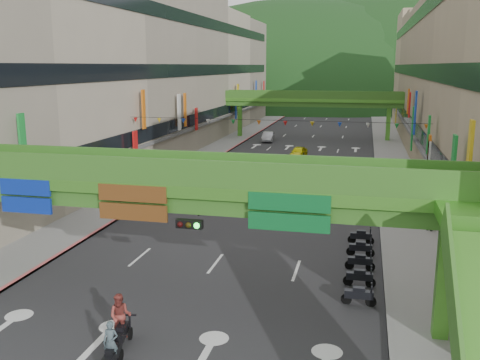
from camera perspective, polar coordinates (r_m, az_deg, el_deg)
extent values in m
cube|color=#28282B|center=(66.23, 6.32, 2.71)|extent=(18.00, 140.00, 0.02)
cube|color=gray|center=(68.37, -2.88, 3.12)|extent=(4.00, 140.00, 0.15)
cube|color=gray|center=(65.85, 15.87, 2.32)|extent=(4.00, 140.00, 0.15)
cube|color=#CC5959|center=(67.87, -1.33, 3.07)|extent=(0.20, 140.00, 0.18)
cube|color=gray|center=(65.78, 14.22, 2.41)|extent=(0.20, 140.00, 0.18)
cube|color=#9E937F|center=(70.18, -9.37, 10.94)|extent=(12.00, 95.00, 19.00)
cube|color=black|center=(68.41, -4.49, 6.58)|extent=(0.08, 90.25, 1.40)
cube|color=black|center=(68.10, -4.58, 11.61)|extent=(0.08, 90.25, 1.40)
cube|color=black|center=(68.32, -4.67, 16.65)|extent=(0.08, 90.25, 1.40)
cube|color=gray|center=(65.89, 23.42, 10.05)|extent=(12.00, 95.00, 19.00)
cube|color=black|center=(65.44, 17.79, 5.79)|extent=(0.08, 90.25, 1.40)
cube|color=black|center=(65.11, 18.14, 11.04)|extent=(0.08, 90.25, 1.40)
cube|color=black|center=(65.34, 18.50, 16.30)|extent=(0.08, 90.25, 1.40)
cube|color=#4C9E2D|center=(22.82, -6.87, -0.63)|extent=(28.00, 2.20, 0.50)
cube|color=#387223|center=(22.96, -6.84, -2.09)|extent=(28.00, 1.76, 0.70)
cube|color=#4C9E2D|center=(22.75, 20.89, -10.27)|extent=(0.60, 0.60, 4.80)
cube|color=#387223|center=(21.70, -7.86, 0.84)|extent=(28.00, 0.12, 1.10)
cube|color=#387223|center=(23.62, -6.07, 1.80)|extent=(28.00, 0.12, 1.10)
cube|color=navy|center=(25.01, -21.86, -1.72)|extent=(2.40, 0.12, 1.50)
cube|color=#593314|center=(22.55, -11.36, -2.51)|extent=(3.00, 0.12, 1.50)
cube|color=#0C5926|center=(20.77, 5.24, -3.59)|extent=(3.20, 0.12, 1.50)
cube|color=black|center=(21.69, -5.41, -4.69)|extent=(1.10, 0.28, 0.35)
cube|color=#4C9E2D|center=(80.42, 7.73, 8.44)|extent=(28.00, 2.20, 0.50)
cube|color=#387223|center=(80.46, 7.72, 8.01)|extent=(28.00, 1.76, 0.70)
cube|color=#4C9E2D|center=(82.48, -0.01, 6.30)|extent=(0.60, 0.60, 4.80)
cube|color=#4C9E2D|center=(80.40, 15.52, 5.71)|extent=(0.60, 0.60, 4.80)
cube|color=#387223|center=(79.34, 7.67, 8.97)|extent=(28.00, 0.12, 1.10)
cube|color=#387223|center=(81.41, 7.82, 9.05)|extent=(28.00, 0.12, 1.10)
ellipsoid|color=#1C4419|center=(176.69, 5.82, 8.56)|extent=(168.00, 140.00, 112.00)
ellipsoid|color=#1C4419|center=(195.96, 18.41, 8.36)|extent=(208.00, 176.00, 128.00)
cylinder|color=black|center=(45.78, 3.44, 6.39)|extent=(26.00, 0.03, 0.03)
cone|color=red|center=(49.46, -11.07, 6.32)|extent=(0.36, 0.36, 0.40)
cone|color=gold|center=(48.58, -8.61, 6.31)|extent=(0.36, 0.36, 0.40)
cone|color=#193FB2|center=(47.79, -6.06, 6.28)|extent=(0.36, 0.36, 0.40)
cone|color=silver|center=(47.09, -3.43, 6.24)|extent=(0.36, 0.36, 0.40)
cone|color=#198C33|center=(46.50, -0.73, 6.19)|extent=(0.36, 0.36, 0.40)
cone|color=orange|center=(46.01, 2.04, 6.12)|extent=(0.36, 0.36, 0.40)
cone|color=red|center=(45.62, 4.85, 6.03)|extent=(0.36, 0.36, 0.40)
cone|color=gold|center=(45.35, 7.71, 5.93)|extent=(0.36, 0.36, 0.40)
cone|color=#193FB2|center=(45.20, 10.59, 5.81)|extent=(0.36, 0.36, 0.40)
cone|color=silver|center=(45.15, 13.48, 5.68)|extent=(0.36, 0.36, 0.40)
cone|color=#198C33|center=(45.22, 16.38, 5.53)|extent=(0.36, 0.36, 0.40)
cone|color=orange|center=(45.41, 19.25, 5.37)|extent=(0.36, 0.36, 0.40)
cube|color=black|center=(20.69, -13.55, -17.79)|extent=(0.51, 1.33, 0.35)
cube|color=black|center=(20.57, -13.58, -17.18)|extent=(0.37, 0.58, 0.18)
cube|color=black|center=(20.85, -12.75, -15.93)|extent=(0.55, 0.13, 0.06)
cylinder|color=black|center=(21.24, -12.65, -17.84)|extent=(0.16, 0.51, 0.50)
imported|color=#3D4C52|center=(20.42, -13.63, -16.42)|extent=(0.59, 0.43, 1.52)
cube|color=black|center=(22.16, -12.55, -15.61)|extent=(0.63, 1.35, 0.35)
cube|color=black|center=(22.04, -12.58, -15.03)|extent=(0.42, 0.60, 0.18)
cube|color=black|center=(22.32, -11.71, -13.92)|extent=(0.55, 0.18, 0.06)
cylinder|color=black|center=(22.67, -11.62, -15.74)|extent=(0.21, 0.51, 0.50)
cylinder|color=black|center=(21.93, -13.45, -16.86)|extent=(0.21, 0.51, 0.50)
imported|color=brown|center=(21.85, -12.64, -13.98)|extent=(1.01, 0.86, 1.80)
cube|color=gray|center=(43.97, -2.47, -1.31)|extent=(0.48, 1.33, 0.35)
cube|color=gray|center=(43.91, -2.47, -1.00)|extent=(0.36, 0.58, 0.18)
cube|color=gray|center=(44.35, -2.22, -0.53)|extent=(0.55, 0.12, 0.06)
cylinder|color=black|center=(44.53, -2.21, -1.53)|extent=(0.15, 0.51, 0.50)
cylinder|color=black|center=(43.54, -2.73, -1.86)|extent=(0.15, 0.51, 0.50)
imported|color=#232C37|center=(43.84, -2.48, -0.58)|extent=(0.94, 0.47, 1.55)
cube|color=maroon|center=(41.94, -2.73, -1.98)|extent=(0.64, 1.35, 0.35)
cube|color=maroon|center=(41.88, -2.73, -1.64)|extent=(0.42, 0.60, 0.18)
cube|color=maroon|center=(42.36, -2.71, -1.14)|extent=(0.55, 0.19, 0.06)
cylinder|color=black|center=(42.55, -2.70, -2.19)|extent=(0.21, 0.51, 0.50)
cylinder|color=black|center=(41.49, -2.76, -2.56)|extent=(0.21, 0.51, 0.50)
imported|color=#3D3C42|center=(41.81, -2.74, -1.23)|extent=(0.84, 0.65, 1.53)
cube|color=black|center=(25.47, 12.56, -11.80)|extent=(1.31, 0.39, 0.35)
cube|color=black|center=(25.37, 12.58, -11.29)|extent=(0.56, 0.32, 0.18)
cube|color=black|center=(25.27, 13.88, -10.84)|extent=(0.08, 0.55, 0.06)
cylinder|color=black|center=(25.59, 13.78, -12.49)|extent=(0.50, 0.12, 0.50)
cylinder|color=black|center=(25.61, 11.27, -12.34)|extent=(0.50, 0.12, 0.50)
cube|color=black|center=(27.50, 12.63, -9.97)|extent=(1.31, 0.39, 0.35)
cube|color=black|center=(27.41, 12.65, -9.48)|extent=(0.56, 0.32, 0.18)
cube|color=black|center=(27.31, 13.84, -9.06)|extent=(0.08, 0.55, 0.06)
cylinder|color=black|center=(27.61, 13.76, -10.61)|extent=(0.50, 0.12, 0.50)
cylinder|color=black|center=(27.63, 11.44, -10.47)|extent=(0.50, 0.12, 0.50)
cube|color=black|center=(29.56, 12.69, -8.39)|extent=(1.31, 0.39, 0.35)
cube|color=black|center=(29.47, 12.71, -7.93)|extent=(0.56, 0.32, 0.18)
cube|color=black|center=(29.38, 13.81, -7.53)|extent=(0.08, 0.55, 0.06)
cylinder|color=black|center=(29.65, 13.73, -8.99)|extent=(0.50, 0.12, 0.50)
cylinder|color=black|center=(29.68, 11.59, -8.87)|extent=(0.50, 0.12, 0.50)
cube|color=black|center=(31.63, 12.74, -7.01)|extent=(1.31, 0.39, 0.35)
cube|color=black|center=(31.55, 12.76, -6.58)|extent=(0.56, 0.32, 0.18)
cube|color=black|center=(31.46, 13.79, -6.21)|extent=(0.08, 0.55, 0.06)
cylinder|color=black|center=(31.72, 13.71, -7.58)|extent=(0.50, 0.12, 0.50)
cylinder|color=black|center=(31.75, 11.71, -7.47)|extent=(0.50, 0.12, 0.50)
cube|color=black|center=(33.72, 12.78, -5.81)|extent=(1.31, 0.39, 0.35)
cube|color=black|center=(33.64, 12.80, -5.40)|extent=(0.56, 0.32, 0.18)
cube|color=black|center=(33.56, 13.76, -5.05)|extent=(0.08, 0.55, 0.06)
cylinder|color=black|center=(33.80, 13.70, -6.34)|extent=(0.50, 0.12, 0.50)
cylinder|color=black|center=(33.83, 11.83, -6.24)|extent=(0.50, 0.12, 0.50)
imported|color=#97989D|center=(77.26, 3.02, 4.63)|extent=(1.76, 4.36, 1.41)
imported|color=#D0CB07|center=(63.79, 6.26, 2.95)|extent=(2.06, 4.09, 1.34)
imported|color=#A71741|center=(41.84, 18.97, -2.13)|extent=(0.92, 0.73, 1.87)
imported|color=#22242A|center=(37.25, 19.66, -3.91)|extent=(1.17, 0.91, 1.85)
imported|color=#314760|center=(50.14, 15.30, 0.29)|extent=(0.93, 0.78, 1.69)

